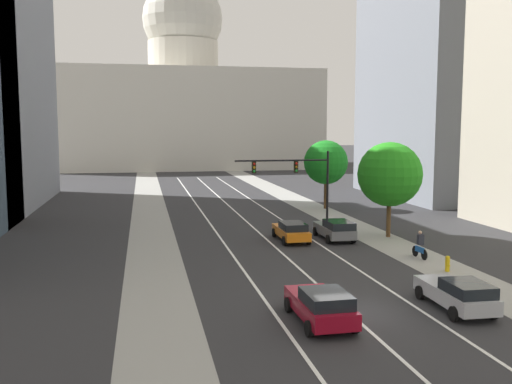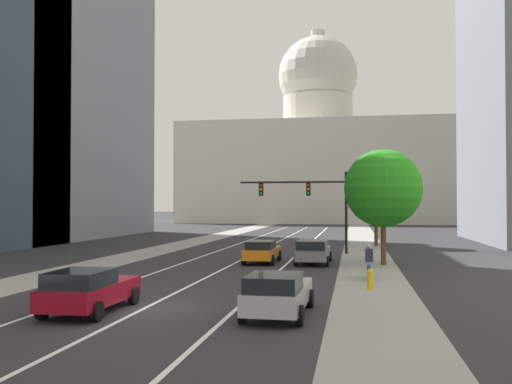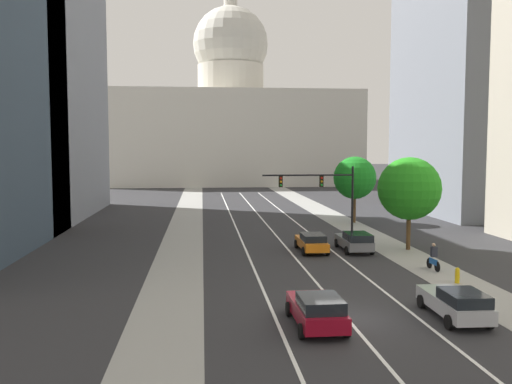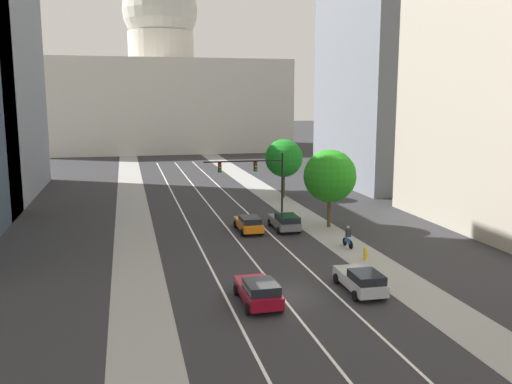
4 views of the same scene
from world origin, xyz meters
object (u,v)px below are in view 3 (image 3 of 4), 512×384
street_tree_mid_right (409,189)px  traffic_signal_mast (323,188)px  capitol_building (231,126)px  street_tree_far_right (355,178)px  car_silver (456,303)px  fire_hydrant (457,275)px  car_orange (312,242)px  car_crimson (317,310)px  car_gray (355,241)px  cyclist (434,257)px

street_tree_mid_right → traffic_signal_mast: bearing=124.3°
capitol_building → street_tree_far_right: bearing=-82.1°
car_silver → street_tree_mid_right: bearing=-12.9°
car_silver → fire_hydrant: (3.14, 6.29, -0.30)m
car_orange → car_crimson: (-3.20, -16.84, 0.04)m
traffic_signal_mast → fire_hydrant: size_ratio=8.88×
capitol_building → street_tree_mid_right: 82.71m
car_silver → street_tree_far_right: size_ratio=0.68×
street_tree_mid_right → car_orange: bearing=-179.0°
car_silver → street_tree_mid_right: street_tree_mid_right is taller
car_gray → fire_hydrant: 10.41m
car_crimson → street_tree_mid_right: (10.63, 16.97, 3.86)m
car_orange → street_tree_mid_right: (7.42, 0.12, 3.90)m
traffic_signal_mast → car_crimson: bearing=-103.2°
car_crimson → traffic_signal_mast: 25.10m
fire_hydrant → street_tree_far_right: (1.24, 25.45, 4.16)m
car_silver → fire_hydrant: car_silver is taller
capitol_building → cyclist: capitol_building is taller
car_silver → car_gray: car_gray is taller
car_silver → cyclist: size_ratio=2.70×
street_tree_mid_right → car_silver: bearing=-104.3°
car_gray → fire_hydrant: car_gray is taller
car_crimson → fire_hydrant: size_ratio=4.97×
car_silver → car_gray: 16.21m
car_orange → traffic_signal_mast: 8.52m
capitol_building → street_tree_mid_right: bearing=-83.7°
car_crimson → capitol_building: bearing=-1.6°
car_gray → street_tree_far_right: size_ratio=0.69×
capitol_building → car_crimson: (-1.60, -98.79, -11.94)m
capitol_building → car_silver: capitol_building is taller
car_crimson → car_gray: size_ratio=0.96×
traffic_signal_mast → street_tree_far_right: street_tree_far_right is taller
traffic_signal_mast → street_tree_mid_right: size_ratio=1.15×
cyclist → street_tree_far_right: size_ratio=0.25×
car_crimson → traffic_signal_mast: bearing=-13.9°
fire_hydrant → street_tree_mid_right: (1.08, 10.22, 4.17)m
car_silver → traffic_signal_mast: 24.01m
car_orange → street_tree_far_right: street_tree_far_right is taller
capitol_building → car_crimson: bearing=-90.9°
car_silver → traffic_signal_mast: traffic_signal_mast is taller
cyclist → car_orange: bearing=39.7°
car_orange → street_tree_far_right: bearing=-26.0°
car_orange → street_tree_mid_right: bearing=-88.8°
fire_hydrant → cyclist: (0.05, 3.32, 0.39)m
car_gray → capitol_building: bearing=4.1°
cyclist → car_gray: bearing=22.1°
car_orange → cyclist: bearing=-136.4°
fire_hydrant → car_orange: bearing=122.1°
car_orange → street_tree_far_right: 17.56m
car_crimson → cyclist: 13.91m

